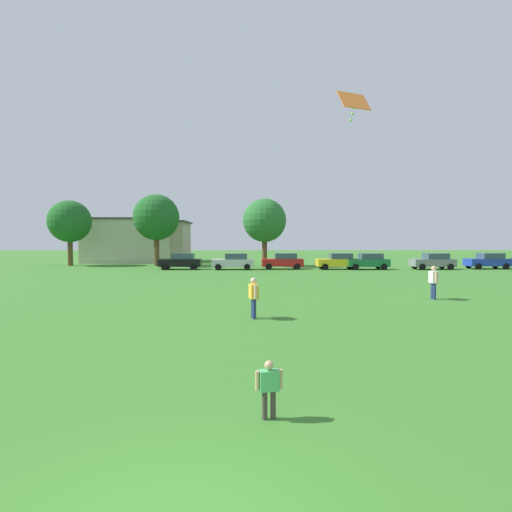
% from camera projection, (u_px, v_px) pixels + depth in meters
% --- Properties ---
extents(ground_plane, '(160.00, 160.00, 0.00)m').
position_uv_depth(ground_plane, '(233.00, 276.00, 33.95)').
color(ground_plane, '#387528').
extents(child_kite_flyer, '(0.48, 0.24, 1.03)m').
position_uv_depth(child_kite_flyer, '(269.00, 384.00, 6.95)').
color(child_kite_flyer, '#3F3833').
rests_on(child_kite_flyer, ground).
extents(adult_bystander, '(0.40, 0.76, 1.62)m').
position_uv_depth(adult_bystander, '(254.00, 294.00, 15.81)').
color(adult_bystander, navy).
rests_on(adult_bystander, ground).
extents(bystander_near_trees, '(0.35, 0.83, 1.75)m').
position_uv_depth(bystander_near_trees, '(434.00, 279.00, 20.86)').
color(bystander_near_trees, navy).
rests_on(bystander_near_trees, ground).
extents(kite, '(1.26, 0.88, 1.10)m').
position_uv_depth(kite, '(354.00, 102.00, 14.35)').
color(kite, orange).
extents(parked_car_black_0, '(4.30, 2.02, 1.68)m').
position_uv_depth(parked_car_black_0, '(181.00, 261.00, 41.66)').
color(parked_car_black_0, black).
rests_on(parked_car_black_0, ground).
extents(parked_car_silver_1, '(4.30, 2.02, 1.68)m').
position_uv_depth(parked_car_silver_1, '(234.00, 261.00, 41.42)').
color(parked_car_silver_1, silver).
rests_on(parked_car_silver_1, ground).
extents(parked_car_red_2, '(4.30, 2.02, 1.68)m').
position_uv_depth(parked_car_red_2, '(283.00, 261.00, 42.01)').
color(parked_car_red_2, red).
rests_on(parked_car_red_2, ground).
extents(parked_car_yellow_3, '(4.30, 2.02, 1.68)m').
position_uv_depth(parked_car_yellow_3, '(338.00, 261.00, 41.82)').
color(parked_car_yellow_3, yellow).
rests_on(parked_car_yellow_3, ground).
extents(parked_car_green_4, '(4.30, 2.02, 1.68)m').
position_uv_depth(parked_car_green_4, '(368.00, 261.00, 41.61)').
color(parked_car_green_4, '#196B38').
rests_on(parked_car_green_4, ground).
extents(parked_car_gray_5, '(4.30, 2.02, 1.68)m').
position_uv_depth(parked_car_gray_5, '(433.00, 261.00, 41.70)').
color(parked_car_gray_5, slate).
rests_on(parked_car_gray_5, ground).
extents(parked_car_blue_6, '(4.30, 2.02, 1.68)m').
position_uv_depth(parked_car_blue_6, '(488.00, 261.00, 42.38)').
color(parked_car_blue_6, '#1E38AD').
rests_on(parked_car_blue_6, ground).
extents(tree_far_left, '(4.97, 4.97, 7.74)m').
position_uv_depth(tree_far_left, '(70.00, 222.00, 47.45)').
color(tree_far_left, brown).
rests_on(tree_far_left, ground).
extents(tree_center, '(5.41, 5.41, 8.42)m').
position_uv_depth(tree_center, '(156.00, 218.00, 47.19)').
color(tree_center, brown).
rests_on(tree_center, ground).
extents(tree_far_right, '(5.02, 5.02, 7.82)m').
position_uv_depth(tree_far_right, '(265.00, 221.00, 46.22)').
color(tree_far_right, brown).
rests_on(tree_far_right, ground).
extents(house_left, '(14.09, 8.52, 5.65)m').
position_uv_depth(house_left, '(139.00, 241.00, 56.45)').
color(house_left, tan).
rests_on(house_left, ground).
extents(house_right, '(12.19, 9.10, 5.99)m').
position_uv_depth(house_right, '(134.00, 240.00, 56.42)').
color(house_right, beige).
rests_on(house_right, ground).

